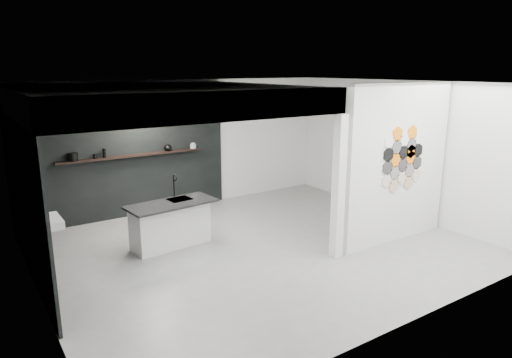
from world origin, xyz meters
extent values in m
cube|color=slate|center=(0.00, 0.00, -0.01)|extent=(7.00, 6.00, 0.01)
cube|color=silver|center=(2.23, -1.00, 1.40)|extent=(2.45, 0.15, 2.80)
cube|color=black|center=(-1.30, 2.97, 1.18)|extent=(4.40, 0.04, 2.35)
cube|color=black|center=(-3.47, 1.00, 1.18)|extent=(0.04, 4.00, 2.35)
cube|color=silver|center=(-1.30, 1.00, 2.55)|extent=(4.40, 4.00, 0.40)
cube|color=silver|center=(0.82, -1.00, 1.18)|extent=(0.16, 0.16, 2.35)
cube|color=silver|center=(-1.30, -0.92, 2.55)|extent=(4.40, 0.16, 0.40)
cube|color=silver|center=(-3.24, 0.80, 0.85)|extent=(0.40, 0.60, 0.12)
cube|color=black|center=(-1.20, 2.87, 1.30)|extent=(3.00, 0.15, 0.04)
cube|color=silver|center=(-1.26, 0.93, 0.38)|extent=(1.38, 0.62, 0.77)
cube|color=black|center=(-1.26, 0.86, 0.79)|extent=(1.57, 0.81, 0.04)
cube|color=black|center=(-1.05, 1.00, 0.80)|extent=(0.43, 0.38, 0.01)
cylinder|color=black|center=(-1.06, 1.18, 0.98)|extent=(0.02, 0.02, 0.36)
torus|color=black|center=(-1.06, 1.12, 1.16)|extent=(0.03, 0.13, 0.12)
cylinder|color=black|center=(-2.37, 2.87, 1.40)|extent=(0.20, 0.20, 0.15)
ellipsoid|color=black|center=(-0.44, 2.87, 1.39)|extent=(0.22, 0.22, 0.14)
cylinder|color=gray|center=(0.15, 2.87, 1.37)|extent=(0.16, 0.16, 0.09)
cylinder|color=gray|center=(0.15, 2.87, 1.38)|extent=(0.11, 0.11, 0.12)
cylinder|color=black|center=(-1.78, 2.87, 1.41)|extent=(0.09, 0.09, 0.18)
cylinder|color=black|center=(-1.96, 2.87, 1.37)|extent=(0.08, 0.08, 0.09)
cylinder|color=beige|center=(1.86, -1.09, 1.16)|extent=(0.26, 0.02, 0.26)
cylinder|color=#2D2D2D|center=(1.86, -1.09, 1.39)|extent=(0.26, 0.02, 0.26)
cylinder|color=black|center=(1.86, -1.09, 1.61)|extent=(0.26, 0.02, 0.26)
cylinder|color=white|center=(1.86, -1.09, 1.84)|extent=(0.26, 0.02, 0.26)
cylinder|color=tan|center=(2.06, -1.09, 1.05)|extent=(0.26, 0.02, 0.26)
cylinder|color=#66635E|center=(2.06, -1.09, 1.27)|extent=(0.26, 0.02, 0.26)
cylinder|color=orange|center=(2.06, -1.09, 1.50)|extent=(0.26, 0.02, 0.26)
cylinder|color=black|center=(2.06, -1.09, 1.73)|extent=(0.26, 0.02, 0.26)
cylinder|color=orange|center=(2.06, -1.09, 1.95)|extent=(0.26, 0.02, 0.26)
cylinder|color=beige|center=(2.25, -1.09, 1.16)|extent=(0.26, 0.02, 0.26)
cylinder|color=#2D2D2D|center=(2.25, -1.09, 1.39)|extent=(0.26, 0.02, 0.26)
cylinder|color=black|center=(2.25, -1.09, 1.61)|extent=(0.26, 0.02, 0.26)
cylinder|color=white|center=(2.25, -1.09, 1.84)|extent=(0.26, 0.02, 0.26)
cylinder|color=tan|center=(2.44, -1.09, 1.05)|extent=(0.26, 0.02, 0.26)
cylinder|color=#66635E|center=(2.44, -1.09, 1.27)|extent=(0.26, 0.02, 0.26)
cylinder|color=orange|center=(2.44, -1.09, 1.50)|extent=(0.26, 0.02, 0.26)
cylinder|color=black|center=(2.44, -1.09, 1.73)|extent=(0.26, 0.02, 0.26)
cylinder|color=orange|center=(2.44, -1.09, 1.95)|extent=(0.26, 0.02, 0.26)
cylinder|color=beige|center=(2.64, -1.09, 1.16)|extent=(0.26, 0.02, 0.26)
cylinder|color=#2D2D2D|center=(2.64, -1.09, 1.39)|extent=(0.26, 0.02, 0.26)
cylinder|color=black|center=(2.64, -1.09, 1.61)|extent=(0.26, 0.02, 0.26)
cylinder|color=white|center=(2.64, -1.09, 1.84)|extent=(0.26, 0.02, 0.26)
cylinder|color=orange|center=(2.44, -1.09, 1.61)|extent=(0.26, 0.02, 0.26)
camera|label=1|loc=(-4.20, -6.13, 3.03)|focal=32.00mm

